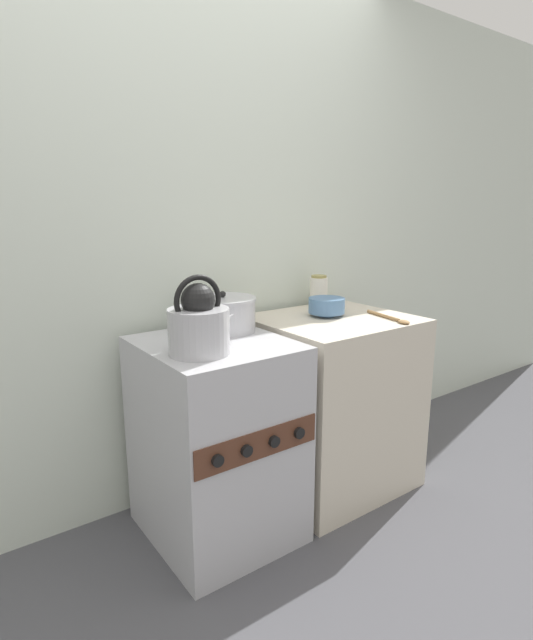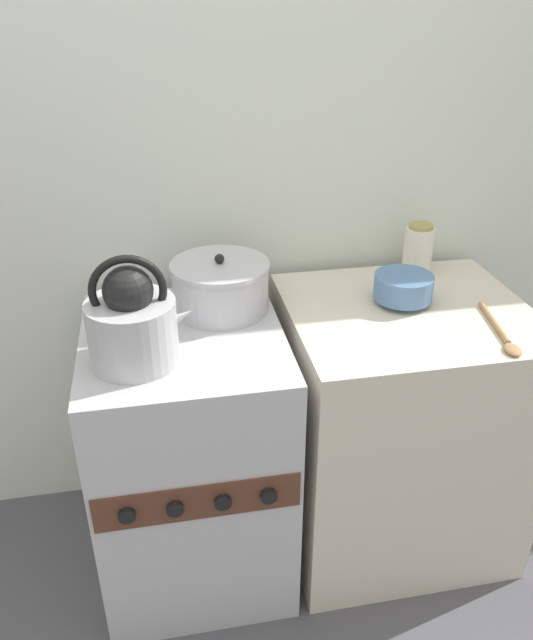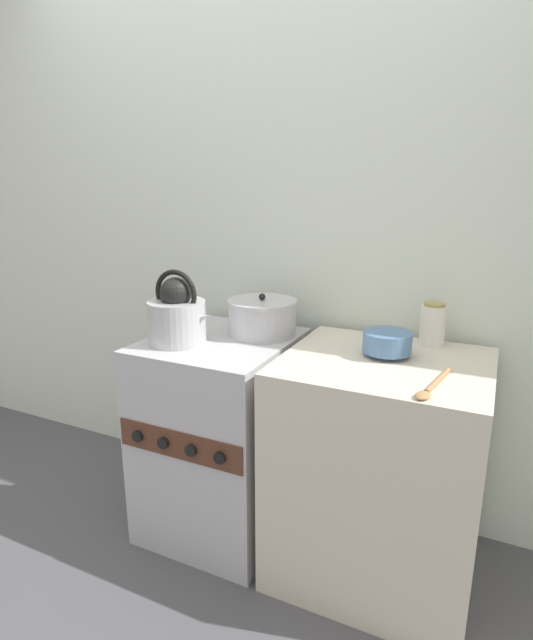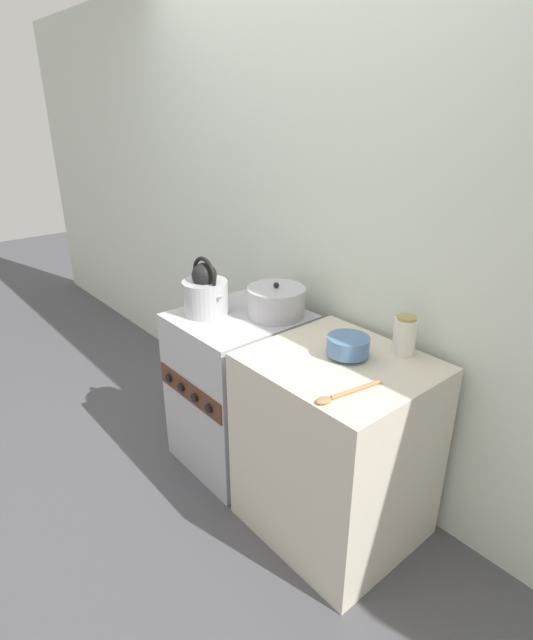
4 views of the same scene
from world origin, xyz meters
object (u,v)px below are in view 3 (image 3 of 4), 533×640
object	(u,v)px
enamel_bowl	(387,342)
storage_jar	(433,324)
cooking_pot	(262,317)
kettle	(177,316)
stove	(222,434)

from	to	relation	value
enamel_bowl	storage_jar	size ratio (longest dim) A/B	1.05
cooking_pot	storage_jar	xyz separation A→B (m)	(0.66, 0.12, 0.02)
kettle	cooking_pot	distance (m)	0.35
stove	kettle	xyz separation A→B (m)	(-0.12, -0.11, 0.53)
enamel_bowl	storage_jar	xyz separation A→B (m)	(0.13, 0.20, 0.03)
kettle	cooking_pot	size ratio (longest dim) A/B	1.02
cooking_pot	storage_jar	world-z (taller)	same
stove	kettle	bearing A→B (deg)	-138.17
stove	kettle	distance (m)	0.56
stove	enamel_bowl	bearing A→B (deg)	5.07
kettle	cooking_pot	world-z (taller)	kettle
enamel_bowl	stove	bearing A→B (deg)	-174.93
cooking_pot	enamel_bowl	distance (m)	0.54
cooking_pot	stove	bearing A→B (deg)	-132.54
stove	cooking_pot	xyz separation A→B (m)	(0.13, 0.14, 0.50)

